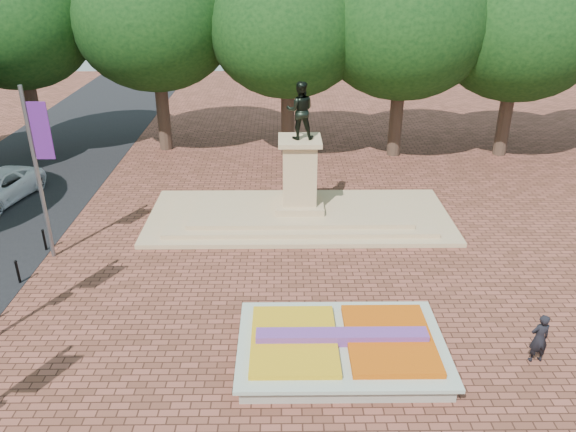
{
  "coord_description": "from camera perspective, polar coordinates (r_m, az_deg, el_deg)",
  "views": [
    {
      "loc": [
        -0.78,
        -15.83,
        11.24
      ],
      "look_at": [
        -0.57,
        3.56,
        2.2
      ],
      "focal_mm": 35.0,
      "sensor_mm": 36.0,
      "label": 1
    }
  ],
  "objects": [
    {
      "name": "flower_bed",
      "position": [
        17.68,
        5.52,
        -13.05
      ],
      "size": [
        6.3,
        4.3,
        0.91
      ],
      "color": "gray",
      "rests_on": "ground"
    },
    {
      "name": "pedestrian",
      "position": [
        18.76,
        24.17,
        -11.27
      ],
      "size": [
        0.65,
        0.47,
        1.65
      ],
      "primitive_type": "imported",
      "rotation": [
        0.0,
        0.0,
        3.27
      ],
      "color": "black",
      "rests_on": "ground"
    },
    {
      "name": "monument",
      "position": [
        25.99,
        1.15,
        1.52
      ],
      "size": [
        14.0,
        6.0,
        6.4
      ],
      "color": "tan",
      "rests_on": "ground"
    },
    {
      "name": "ground",
      "position": [
        19.43,
        1.82,
        -10.36
      ],
      "size": [
        90.0,
        90.0,
        0.0
      ],
      "primitive_type": "plane",
      "color": "brown",
      "rests_on": "ground"
    },
    {
      "name": "tree_row_back",
      "position": [
        34.28,
        4.81,
        17.26
      ],
      "size": [
        44.8,
        8.8,
        10.43
      ],
      "color": "#3C2A20",
      "rests_on": "ground"
    }
  ]
}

